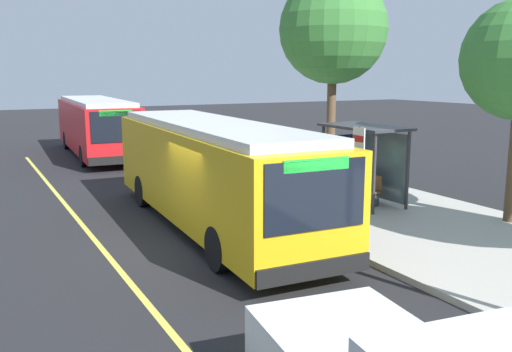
% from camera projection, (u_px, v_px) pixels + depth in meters
% --- Properties ---
extents(ground_plane, '(120.00, 120.00, 0.00)m').
position_uv_depth(ground_plane, '(199.00, 246.00, 13.75)').
color(ground_plane, '#232326').
extents(sidewalk_curb, '(44.00, 6.40, 0.15)m').
position_uv_depth(sidewalk_curb, '(386.00, 215.00, 16.51)').
color(sidewalk_curb, '#B7B2A8').
rests_on(sidewalk_curb, ground_plane).
extents(lane_stripe_center, '(36.00, 0.14, 0.01)m').
position_uv_depth(lane_stripe_center, '(111.00, 259.00, 12.73)').
color(lane_stripe_center, '#E0D64C').
rests_on(lane_stripe_center, ground_plane).
extents(transit_bus_main, '(11.05, 3.06, 2.95)m').
position_uv_depth(transit_bus_main, '(212.00, 170.00, 15.18)').
color(transit_bus_main, gold).
rests_on(transit_bus_main, ground_plane).
extents(transit_bus_second, '(11.24, 3.16, 2.95)m').
position_uv_depth(transit_bus_second, '(96.00, 125.00, 28.71)').
color(transit_bus_second, red).
rests_on(transit_bus_second, ground_plane).
extents(bus_shelter, '(2.90, 1.60, 2.48)m').
position_uv_depth(bus_shelter, '(364.00, 147.00, 17.62)').
color(bus_shelter, '#333338').
rests_on(bus_shelter, sidewalk_curb).
extents(waiting_bench, '(1.60, 0.48, 0.95)m').
position_uv_depth(waiting_bench, '(361.00, 187.00, 17.73)').
color(waiting_bench, brown).
rests_on(waiting_bench, sidewalk_curb).
extents(route_sign_post, '(0.44, 0.08, 2.80)m').
position_uv_depth(route_sign_post, '(358.00, 166.00, 13.71)').
color(route_sign_post, '#333338').
rests_on(route_sign_post, sidewalk_curb).
extents(pedestrian_commuter, '(0.24, 0.40, 1.69)m').
position_uv_depth(pedestrian_commuter, '(300.00, 169.00, 18.26)').
color(pedestrian_commuter, '#282D47').
rests_on(pedestrian_commuter, sidewalk_curb).
extents(street_tree_upstreet, '(4.27, 4.27, 7.93)m').
position_uv_depth(street_tree_upstreet, '(333.00, 30.00, 21.70)').
color(street_tree_upstreet, brown).
rests_on(street_tree_upstreet, sidewalk_curb).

